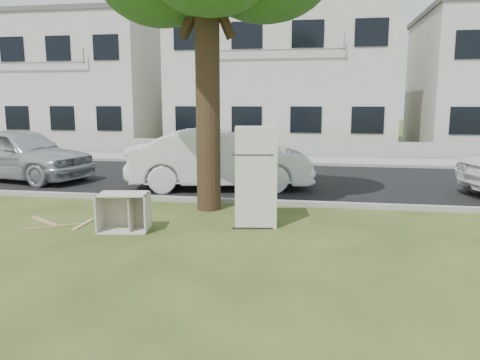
% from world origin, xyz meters
% --- Properties ---
extents(ground, '(120.00, 120.00, 0.00)m').
position_xyz_m(ground, '(0.00, 0.00, 0.00)').
color(ground, '#314117').
extents(road, '(120.00, 7.00, 0.01)m').
position_xyz_m(road, '(0.00, 6.00, 0.01)').
color(road, black).
rests_on(road, ground).
extents(kerb_near, '(120.00, 0.18, 0.12)m').
position_xyz_m(kerb_near, '(0.00, 2.45, 0.00)').
color(kerb_near, gray).
rests_on(kerb_near, ground).
extents(kerb_far, '(120.00, 0.18, 0.12)m').
position_xyz_m(kerb_far, '(0.00, 9.55, 0.00)').
color(kerb_far, gray).
rests_on(kerb_far, ground).
extents(sidewalk, '(120.00, 2.80, 0.01)m').
position_xyz_m(sidewalk, '(0.00, 11.00, 0.01)').
color(sidewalk, gray).
rests_on(sidewalk, ground).
extents(low_wall, '(120.00, 0.15, 0.70)m').
position_xyz_m(low_wall, '(0.00, 12.60, 0.35)').
color(low_wall, gray).
rests_on(low_wall, ground).
extents(townhouse_left, '(10.20, 8.16, 7.04)m').
position_xyz_m(townhouse_left, '(-12.00, 17.50, 3.52)').
color(townhouse_left, beige).
rests_on(townhouse_left, ground).
extents(townhouse_center, '(11.22, 8.16, 7.44)m').
position_xyz_m(townhouse_center, '(0.00, 17.50, 3.72)').
color(townhouse_center, beige).
rests_on(townhouse_center, ground).
extents(fridge, '(0.90, 0.86, 1.93)m').
position_xyz_m(fridge, '(0.82, 0.65, 0.97)').
color(fridge, beige).
rests_on(fridge, ground).
extents(cabinet, '(1.01, 0.72, 0.72)m').
position_xyz_m(cabinet, '(-1.56, -0.23, 0.36)').
color(cabinet, beige).
rests_on(cabinet, ground).
extents(plank_a, '(0.95, 0.70, 0.02)m').
position_xyz_m(plank_a, '(-3.00, -0.22, 0.01)').
color(plank_a, olive).
rests_on(plank_a, ground).
extents(plank_b, '(0.91, 0.64, 0.02)m').
position_xyz_m(plank_b, '(-3.44, 0.11, 0.01)').
color(plank_b, tan).
rests_on(plank_b, ground).
extents(plank_c, '(0.12, 0.84, 0.02)m').
position_xyz_m(plank_c, '(-2.53, 0.02, 0.01)').
color(plank_c, tan).
rests_on(plank_c, ground).
extents(car_center, '(5.29, 2.69, 1.66)m').
position_xyz_m(car_center, '(-0.68, 4.35, 0.83)').
color(car_center, silver).
rests_on(car_center, ground).
extents(car_left, '(5.11, 2.93, 1.64)m').
position_xyz_m(car_left, '(-7.14, 4.72, 0.82)').
color(car_left, '#A5A6AC').
rests_on(car_left, ground).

